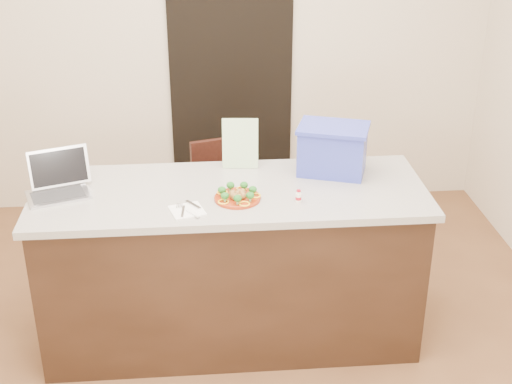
{
  "coord_description": "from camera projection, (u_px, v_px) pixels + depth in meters",
  "views": [
    {
      "loc": [
        -0.15,
        -3.1,
        2.53
      ],
      "look_at": [
        0.13,
        0.2,
        0.93
      ],
      "focal_mm": 50.0,
      "sensor_mm": 36.0,
      "label": 1
    }
  ],
  "objects": [
    {
      "name": "ground",
      "position": [
        235.0,
        361.0,
        3.89
      ],
      "size": [
        4.0,
        4.0,
        0.0
      ],
      "primitive_type": "plane",
      "color": "brown",
      "rests_on": "ground"
    },
    {
      "name": "room_shell",
      "position": [
        230.0,
        73.0,
        3.19
      ],
      "size": [
        4.0,
        4.0,
        4.0
      ],
      "color": "white",
      "rests_on": "ground"
    },
    {
      "name": "doorway",
      "position": [
        231.0,
        78.0,
        5.24
      ],
      "size": [
        0.9,
        0.02,
        2.0
      ],
      "primitive_type": "cube",
      "color": "black",
      "rests_on": "ground"
    },
    {
      "name": "island",
      "position": [
        231.0,
        265.0,
        3.92
      ],
      "size": [
        2.06,
        0.76,
        0.92
      ],
      "color": "black",
      "rests_on": "ground"
    },
    {
      "name": "plate",
      "position": [
        237.0,
        198.0,
        3.61
      ],
      "size": [
        0.24,
        0.24,
        0.02
      ],
      "rotation": [
        0.0,
        0.0,
        -0.02
      ],
      "color": "maroon",
      "rests_on": "island"
    },
    {
      "name": "meatballs",
      "position": [
        238.0,
        194.0,
        3.6
      ],
      "size": [
        0.09,
        0.1,
        0.03
      ],
      "color": "brown",
      "rests_on": "plate"
    },
    {
      "name": "broccoli",
      "position": [
        237.0,
        191.0,
        3.59
      ],
      "size": [
        0.2,
        0.2,
        0.03
      ],
      "color": "#144D15",
      "rests_on": "plate"
    },
    {
      "name": "pepper_rings",
      "position": [
        237.0,
        196.0,
        3.61
      ],
      "size": [
        0.22,
        0.23,
        0.01
      ],
      "color": "yellow",
      "rests_on": "plate"
    },
    {
      "name": "napkin",
      "position": [
        187.0,
        211.0,
        3.5
      ],
      "size": [
        0.19,
        0.19,
        0.01
      ],
      "primitive_type": "cube",
      "rotation": [
        0.0,
        0.0,
        0.29
      ],
      "color": "white",
      "rests_on": "island"
    },
    {
      "name": "fork",
      "position": [
        183.0,
        209.0,
        3.5
      ],
      "size": [
        0.03,
        0.15,
        0.0
      ],
      "rotation": [
        0.0,
        0.0,
        -0.07
      ],
      "color": "#AEADB1",
      "rests_on": "napkin"
    },
    {
      "name": "knife",
      "position": [
        193.0,
        211.0,
        3.48
      ],
      "size": [
        0.08,
        0.19,
        0.01
      ],
      "rotation": [
        0.0,
        0.0,
        0.63
      ],
      "color": "white",
      "rests_on": "napkin"
    },
    {
      "name": "yogurt_bottle",
      "position": [
        298.0,
        197.0,
        3.58
      ],
      "size": [
        0.03,
        0.03,
        0.06
      ],
      "rotation": [
        0.0,
        0.0,
        0.4
      ],
      "color": "white",
      "rests_on": "island"
    },
    {
      "name": "laptop",
      "position": [
        59.0,
        182.0,
        3.67
      ],
      "size": [
        0.36,
        0.33,
        0.22
      ],
      "rotation": [
        0.0,
        0.0,
        0.34
      ],
      "color": "#ABAAAF",
      "rests_on": "island"
    },
    {
      "name": "leaflet",
      "position": [
        240.0,
        144.0,
        3.92
      ],
      "size": [
        0.2,
        0.06,
        0.28
      ],
      "primitive_type": "cube",
      "rotation": [
        -0.14,
        0.0,
        -0.09
      ],
      "color": "white",
      "rests_on": "island"
    },
    {
      "name": "blue_box",
      "position": [
        333.0,
        149.0,
        3.86
      ],
      "size": [
        0.44,
        0.37,
        0.27
      ],
      "rotation": [
        0.0,
        0.0,
        -0.32
      ],
      "color": "#2D37A3",
      "rests_on": "island"
    },
    {
      "name": "chair",
      "position": [
        220.0,
        196.0,
        4.66
      ],
      "size": [
        0.46,
        0.46,
        0.84
      ],
      "rotation": [
        0.0,
        0.0,
        0.27
      ],
      "color": "black",
      "rests_on": "ground"
    }
  ]
}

